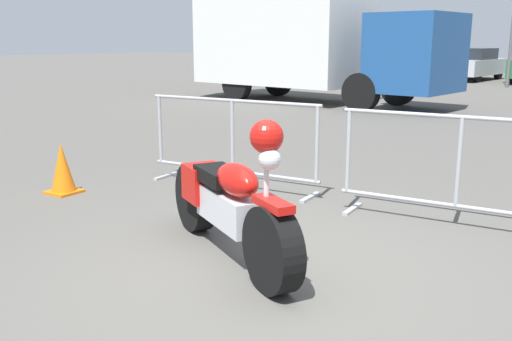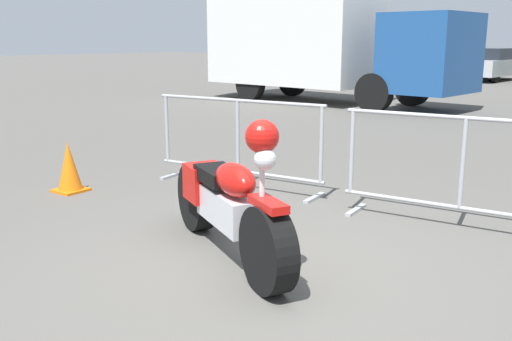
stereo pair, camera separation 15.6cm
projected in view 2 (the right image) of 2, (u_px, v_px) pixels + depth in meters
ground_plane at (272, 275)px, 4.34m from camera, size 120.00×120.00×0.00m
motorcycle at (227, 202)px, 4.61m from camera, size 1.96×1.20×1.22m
crowd_barrier_near at (238, 142)px, 6.80m from camera, size 2.29×0.59×1.07m
crowd_barrier_far at (462, 171)px, 5.29m from camera, size 2.29×0.59×1.07m
box_truck at (318, 44)px, 16.08m from camera, size 7.92×3.20×2.98m
parked_car_yellow at (366, 61)px, 28.30m from camera, size 2.18×4.38×1.43m
parked_car_tan at (426, 62)px, 26.86m from camera, size 2.18×4.39×1.43m
parked_car_silver at (491, 64)px, 24.95m from camera, size 2.13×4.28×1.40m
traffic_cone at (69, 167)px, 6.66m from camera, size 0.34×0.34×0.59m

